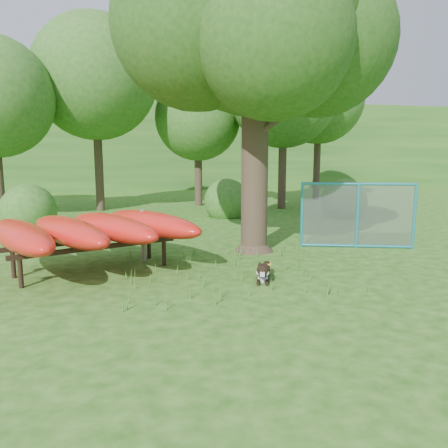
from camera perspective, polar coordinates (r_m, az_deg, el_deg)
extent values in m
plane|color=#225310|center=(8.29, 0.41, -8.20)|extent=(80.00, 80.00, 0.00)
cylinder|color=#35281D|center=(11.02, 4.05, 9.96)|extent=(0.88, 0.88, 5.25)
cone|color=#35281D|center=(11.24, 3.92, -2.18)|extent=(1.32, 1.32, 0.53)
sphere|color=#204A15|center=(11.53, 4.26, 26.36)|extent=(5.04, 5.04, 5.04)
sphere|color=#204A15|center=(11.90, 12.22, 22.49)|extent=(3.78, 3.78, 3.78)
sphere|color=#204A15|center=(11.25, -3.65, 24.57)|extent=(3.99, 3.99, 3.99)
sphere|color=#204A15|center=(9.99, 6.55, 22.77)|extent=(3.36, 3.36, 3.36)
sphere|color=#204A15|center=(12.83, 1.80, 26.55)|extent=(3.57, 3.57, 3.57)
cylinder|color=#35281D|center=(11.00, 7.46, 13.74)|extent=(1.49, 0.26, 1.12)
cylinder|color=#35281D|center=(11.37, 1.52, 15.79)|extent=(0.88, 1.09, 1.07)
cylinder|color=#67604D|center=(10.27, -10.49, -1.48)|extent=(0.12, 0.12, 1.20)
cylinder|color=#67604D|center=(10.20, -10.56, 0.81)|extent=(0.33, 0.10, 0.06)
cylinder|color=black|center=(8.98, -25.05, -5.83)|extent=(0.12, 0.12, 0.57)
cylinder|color=black|center=(9.85, -7.84, -3.76)|extent=(0.12, 0.12, 0.57)
cylinder|color=black|center=(9.74, -25.82, -4.75)|extent=(0.12, 0.12, 0.57)
cylinder|color=black|center=(10.55, -9.78, -2.94)|extent=(0.12, 0.12, 0.57)
cube|color=black|center=(9.24, -16.12, -2.95)|extent=(3.19, 1.36, 0.09)
cube|color=black|center=(9.98, -17.55, -2.13)|extent=(3.19, 1.36, 0.09)
ellipsoid|color=red|center=(9.25, -25.02, -1.44)|extent=(2.21, 3.41, 0.55)
ellipsoid|color=red|center=(9.43, -19.58, -0.92)|extent=(2.30, 3.38, 0.55)
ellipsoid|color=red|center=(9.69, -14.39, -0.41)|extent=(2.40, 3.35, 0.55)
ellipsoid|color=red|center=(10.03, -9.52, 0.08)|extent=(2.48, 3.31, 0.55)
cube|color=black|center=(8.85, 5.20, -6.36)|extent=(0.44, 0.68, 0.22)
cube|color=beige|center=(8.59, 5.12, -6.91)|extent=(0.23, 0.19, 0.20)
sphere|color=black|center=(8.38, 5.08, -6.08)|extent=(0.24, 0.24, 0.24)
cube|color=beige|center=(8.29, 5.05, -6.52)|extent=(0.13, 0.15, 0.08)
sphere|color=beige|center=(8.38, 4.57, -6.34)|extent=(0.11, 0.11, 0.11)
sphere|color=beige|center=(8.37, 5.58, -6.37)|extent=(0.11, 0.11, 0.11)
cone|color=black|center=(8.39, 4.67, -5.16)|extent=(0.12, 0.13, 0.11)
cone|color=black|center=(8.38, 5.55, -5.18)|extent=(0.09, 0.11, 0.11)
cylinder|color=black|center=(8.47, 4.51, -7.51)|extent=(0.15, 0.28, 0.06)
cylinder|color=black|center=(8.47, 5.63, -7.53)|extent=(0.15, 0.28, 0.06)
sphere|color=black|center=(9.16, 5.59, -5.24)|extent=(0.15, 0.15, 0.15)
torus|color=#174BB1|center=(8.47, 5.10, -6.31)|extent=(0.24, 0.14, 0.23)
cylinder|color=teal|center=(11.80, 10.14, 1.21)|extent=(0.10, 0.10, 1.73)
cylinder|color=teal|center=(11.99, 17.03, 1.07)|extent=(0.10, 0.10, 1.73)
cylinder|color=teal|center=(12.35, 23.62, 0.93)|extent=(0.10, 0.10, 1.73)
cylinder|color=teal|center=(11.91, 17.22, 5.02)|extent=(2.76, 0.97, 0.07)
cylinder|color=teal|center=(12.13, 16.85, -2.75)|extent=(2.76, 0.97, 0.07)
plane|color=gray|center=(11.99, 17.03, 1.07)|extent=(2.74, 0.90, 2.89)
cylinder|color=#437B28|center=(9.04, 5.81, -6.02)|extent=(0.02, 0.02, 0.23)
sphere|color=yellow|center=(9.01, 5.82, -5.33)|extent=(0.04, 0.04, 0.04)
sphere|color=yellow|center=(9.03, 6.07, -5.21)|extent=(0.04, 0.04, 0.04)
sphere|color=yellow|center=(9.04, 5.57, -5.35)|extent=(0.04, 0.04, 0.04)
sphere|color=yellow|center=(8.98, 6.00, -5.38)|extent=(0.04, 0.04, 0.04)
sphere|color=yellow|center=(8.98, 5.71, -5.30)|extent=(0.04, 0.04, 0.04)
cylinder|color=#35281D|center=(19.75, -16.12, 9.28)|extent=(0.36, 0.36, 5.25)
sphere|color=#2C601F|center=(20.00, -16.52, 17.90)|extent=(5.20, 5.20, 5.20)
cylinder|color=#35281D|center=(20.97, -3.38, 7.69)|extent=(0.36, 0.36, 3.85)
sphere|color=#2C601F|center=(21.03, -3.44, 13.69)|extent=(4.00, 4.00, 4.00)
cylinder|color=#35281D|center=(19.89, 7.66, 8.85)|extent=(0.36, 0.36, 4.76)
sphere|color=#2C601F|center=(20.06, 7.83, 16.64)|extent=(4.80, 4.80, 4.80)
cylinder|color=#35281D|center=(23.79, 12.07, 8.95)|extent=(0.36, 0.36, 4.90)
sphere|color=#2C601F|center=(23.95, 12.30, 15.66)|extent=(4.60, 4.60, 4.60)
sphere|color=#2C601F|center=(15.76, -24.03, -0.64)|extent=(1.80, 1.80, 1.80)
sphere|color=#2C601F|center=(17.91, 15.28, 0.93)|extent=(1.80, 1.80, 1.80)
sphere|color=#2C601F|center=(17.30, 0.36, 0.98)|extent=(1.80, 1.80, 1.80)
cube|color=#2C601F|center=(35.76, -9.58, 9.93)|extent=(80.00, 12.00, 6.00)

